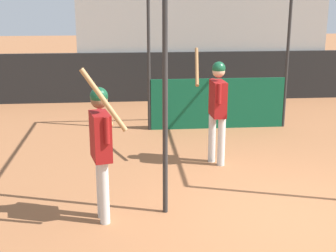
% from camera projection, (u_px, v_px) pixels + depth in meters
% --- Properties ---
extents(ground_plane, '(60.00, 60.00, 0.00)m').
position_uv_depth(ground_plane, '(292.00, 217.00, 6.36)').
color(ground_plane, '#935B38').
extents(outfield_wall, '(24.00, 0.12, 1.37)m').
position_uv_depth(outfield_wall, '(204.00, 76.00, 13.27)').
color(outfield_wall, black).
rests_on(outfield_wall, ground).
extents(bleacher_section, '(7.05, 4.00, 3.45)m').
position_uv_depth(bleacher_section, '(194.00, 33.00, 14.97)').
color(bleacher_section, '#9E9E99').
rests_on(bleacher_section, ground).
extents(batting_cage, '(3.14, 4.21, 3.19)m').
position_uv_depth(batting_cage, '(228.00, 72.00, 9.32)').
color(batting_cage, '#282828').
rests_on(batting_cage, ground).
extents(player_batter, '(0.55, 0.93, 2.00)m').
position_uv_depth(player_batter, '(217.00, 102.00, 8.09)').
color(player_batter, silver).
rests_on(player_batter, ground).
extents(player_waiting, '(0.56, 0.71, 2.10)m').
position_uv_depth(player_waiting, '(101.00, 142.00, 5.98)').
color(player_waiting, silver).
rests_on(player_waiting, ground).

